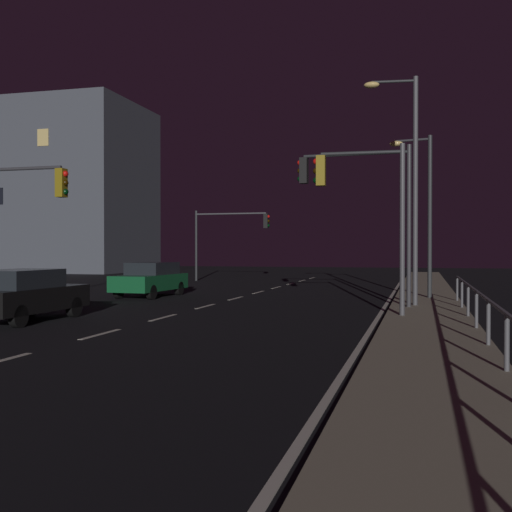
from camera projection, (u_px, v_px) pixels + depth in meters
The scene contains 14 objects.
ground_plane at pixel (169, 316), 20.26m from camera, with size 112.00×112.00×0.00m, color black.
sidewalk_right at pixel (429, 321), 18.17m from camera, with size 2.61×77.00×0.14m, color gray.
lane_markings_center at pixel (205, 306), 23.64m from camera, with size 0.14×50.00×0.01m.
lane_edge_line at pixel (385, 307), 23.40m from camera, with size 0.14×53.00×0.01m.
car at pixel (23, 294), 18.73m from camera, with size 1.86×4.42×1.57m.
car_oncoming at pixel (151, 279), 28.49m from camera, with size 2.05×4.49×1.57m.
traffic_light_mid_left at pixel (360, 194), 22.45m from camera, with size 4.13×0.46×5.72m.
traffic_light_overhead_east at pixel (230, 230), 42.15m from camera, with size 5.33×0.42×4.82m.
traffic_light_far_center at pixel (364, 197), 19.41m from camera, with size 2.84×0.35×5.29m.
traffic_light_far_right at pixel (14, 206), 21.22m from camera, with size 3.84×0.34×5.16m.
street_lamp_far_end at pixel (423, 200), 26.28m from camera, with size 1.77×0.52×6.82m.
street_lamp_mid_block at pixel (408, 170), 22.67m from camera, with size 1.93×0.45×8.31m.
barrier_fence at pixel (497, 318), 11.83m from camera, with size 0.09×26.60×0.98m.
building_distant at pixel (26, 190), 62.28m from camera, with size 23.85×12.07×16.09m.
Camera 1 is at (7.91, -1.34, 2.18)m, focal length 43.77 mm.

